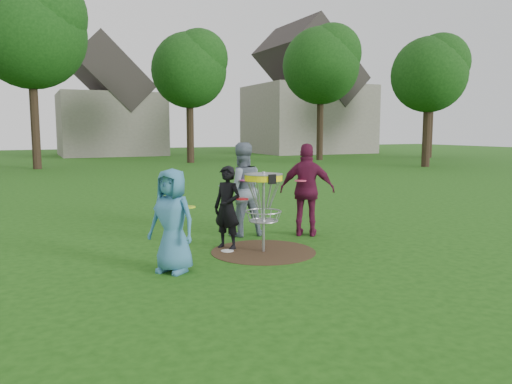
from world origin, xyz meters
name	(u,v)px	position (x,y,z in m)	size (l,w,h in m)	color
ground	(263,252)	(0.00, 0.00, 0.00)	(100.00, 100.00, 0.00)	#19470F
dirt_patch	(263,251)	(0.00, 0.00, 0.00)	(1.80, 1.80, 0.01)	#47331E
player_blue	(172,221)	(-1.73, -0.53, 0.76)	(0.75, 0.49, 1.53)	teal
player_black	(227,208)	(-0.47, 0.48, 0.73)	(0.53, 0.35, 1.46)	black
player_grey	(241,189)	(0.19, 1.39, 0.92)	(0.89, 0.70, 1.84)	slate
player_maroon	(307,190)	(1.35, 0.82, 0.91)	(1.07, 0.44, 1.82)	maroon
disc_on_grass	(227,251)	(-0.56, 0.28, 0.01)	(0.22, 0.22, 0.02)	white
disc_golf_basket	(264,193)	(0.00, 0.00, 1.02)	(0.66, 0.67, 1.38)	#9EA0A5
held_discs	(247,191)	(-0.12, 0.40, 1.02)	(2.80, 1.78, 0.25)	#CEEE1A
tree_row	(102,52)	(0.44, 20.67, 6.21)	(51.20, 17.42, 9.90)	#38281C
house_row	(137,104)	(4.78, 33.07, 4.14)	(44.50, 10.65, 11.62)	gray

